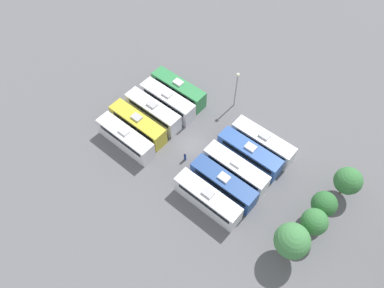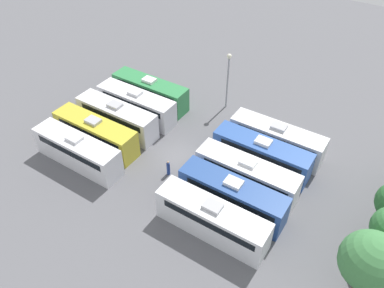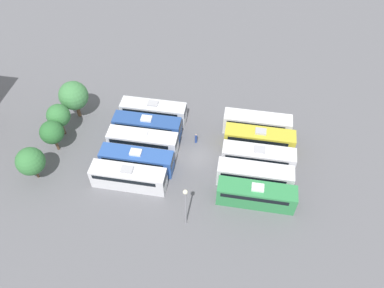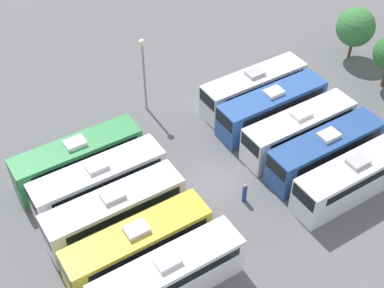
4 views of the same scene
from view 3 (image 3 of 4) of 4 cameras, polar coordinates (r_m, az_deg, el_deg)
ground_plane at (r=55.99m, az=0.94°, el=-1.98°), size 117.23×117.23×0.00m
bus_0 at (r=50.58m, az=9.72°, el=-7.61°), size 2.64×10.39×3.65m
bus_1 at (r=52.42m, az=9.52°, el=-4.67°), size 2.64×10.39×3.65m
bus_2 at (r=54.46m, az=10.01°, el=-1.97°), size 2.64×10.39×3.65m
bus_3 at (r=56.78m, az=10.18°, el=0.76°), size 2.64×10.39×3.65m
bus_4 at (r=58.97m, az=9.86°, el=3.12°), size 2.64×10.39×3.65m
bus_5 at (r=52.24m, az=-9.67°, el=-4.97°), size 2.64×10.39×3.65m
bus_6 at (r=53.91m, az=-8.41°, el=-2.39°), size 2.64×10.39×3.65m
bus_7 at (r=56.06m, az=-7.52°, el=0.41°), size 2.64×10.39×3.65m
bus_8 at (r=58.10m, az=-6.85°, el=2.72°), size 2.64×10.39×3.65m
bus_9 at (r=60.32m, az=-5.90°, el=4.98°), size 2.64×10.39×3.65m
worker_person at (r=57.25m, az=0.61°, el=0.84°), size 0.36×0.36×1.81m
light_pole at (r=45.39m, az=-1.00°, el=-8.78°), size 0.60×0.60×7.49m
tree_0 at (r=55.45m, az=-23.40°, el=-2.44°), size 3.93×3.93×5.55m
tree_1 at (r=57.88m, az=-20.57°, el=1.66°), size 3.48×3.48×5.48m
tree_2 at (r=59.73m, az=-19.68°, el=4.09°), size 3.52×3.52×5.73m
tree_3 at (r=61.80m, az=-17.60°, el=7.03°), size 4.56×4.56×6.64m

